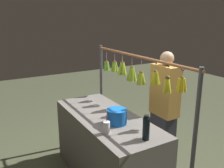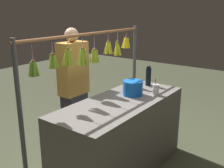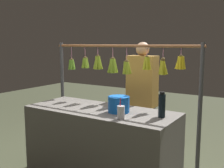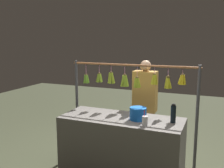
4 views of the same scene
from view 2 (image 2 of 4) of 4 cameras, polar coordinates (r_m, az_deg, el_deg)
name	(u,v)px [view 2 (image 2 of 4)]	position (r m, az deg, el deg)	size (l,w,h in m)	color
market_counter	(121,137)	(3.05, 1.89, -11.22)	(1.67, 0.68, 0.87)	#66605B
display_rack	(90,68)	(3.04, -4.77, 3.42)	(1.97, 0.13, 1.59)	#4C4C51
water_bottle	(148,76)	(3.43, 7.78, 1.65)	(0.07, 0.07, 0.25)	black
blue_bucket	(133,88)	(3.03, 4.43, -0.85)	(0.22, 0.22, 0.17)	blue
drink_cup	(156,90)	(3.07, 9.35, -1.22)	(0.07, 0.07, 0.20)	silver
vendor_person	(74,91)	(3.46, -8.12, -1.58)	(0.38, 0.21, 1.59)	#2D2D38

